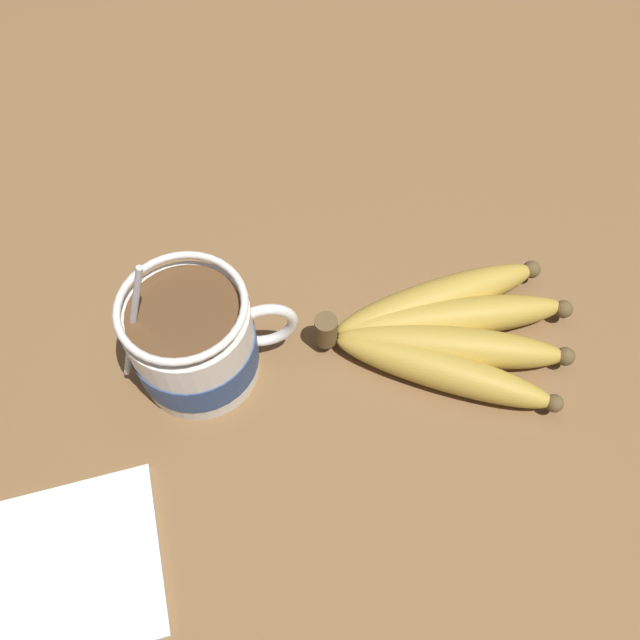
{
  "coord_description": "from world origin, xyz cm",
  "views": [
    {
      "loc": [
        -1.02,
        -25.69,
        51.31
      ],
      "look_at": [
        4.58,
        0.64,
        7.51
      ],
      "focal_mm": 35.0,
      "sensor_mm": 36.0,
      "label": 1
    }
  ],
  "objects": [
    {
      "name": "coffee_mug",
      "position": [
        -5.73,
        0.74,
        7.54
      ],
      "size": [
        15.06,
        10.18,
        15.08
      ],
      "color": "white",
      "rests_on": "table"
    },
    {
      "name": "napkin",
      "position": [
        -19.49,
        -13.97,
        3.4
      ],
      "size": [
        18.53,
        13.47,
        0.6
      ],
      "color": "white",
      "rests_on": "table"
    },
    {
      "name": "banana_bunch",
      "position": [
        15.31,
        -1.22,
        4.89
      ],
      "size": [
        22.97,
        16.16,
        4.24
      ],
      "color": "brown",
      "rests_on": "table"
    },
    {
      "name": "table",
      "position": [
        0.0,
        0.0,
        1.55
      ],
      "size": [
        136.88,
        136.88,
        3.1
      ],
      "color": "brown",
      "rests_on": "ground"
    }
  ]
}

